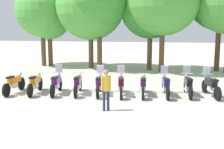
{
  "coord_description": "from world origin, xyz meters",
  "views": [
    {
      "loc": [
        2.25,
        -13.89,
        3.43
      ],
      "look_at": [
        0.0,
        0.5,
        0.9
      ],
      "focal_mm": 47.9,
      "sensor_mm": 36.0,
      "label": 1
    }
  ],
  "objects_px": {
    "motorcycle_2": "(56,83)",
    "motorcycle_3": "(78,84)",
    "motorcycle_7": "(166,85)",
    "tree_4": "(151,8)",
    "tree_0": "(42,11)",
    "tree_1": "(49,17)",
    "person_0": "(106,87)",
    "motorcycle_6": "(143,85)",
    "motorcycle_8": "(188,85)",
    "tree_2": "(90,5)",
    "motorcycle_0": "(14,83)",
    "motorcycle_5": "(121,85)",
    "motorcycle_9": "(211,86)",
    "motorcycle_1": "(35,83)",
    "motorcycle_4": "(99,84)"
  },
  "relations": [
    {
      "from": "motorcycle_9",
      "to": "tree_0",
      "type": "height_order",
      "value": "tree_0"
    },
    {
      "from": "motorcycle_1",
      "to": "motorcycle_0",
      "type": "bearing_deg",
      "value": 89.77
    },
    {
      "from": "motorcycle_1",
      "to": "motorcycle_3",
      "type": "height_order",
      "value": "same"
    },
    {
      "from": "tree_2",
      "to": "tree_4",
      "type": "relative_size",
      "value": 1.1
    },
    {
      "from": "tree_1",
      "to": "tree_4",
      "type": "xyz_separation_m",
      "value": [
        8.05,
        -1.14,
        0.6
      ]
    },
    {
      "from": "motorcycle_3",
      "to": "person_0",
      "type": "bearing_deg",
      "value": -151.53
    },
    {
      "from": "motorcycle_7",
      "to": "tree_0",
      "type": "xyz_separation_m",
      "value": [
        -9.53,
        8.79,
        3.85
      ]
    },
    {
      "from": "motorcycle_5",
      "to": "person_0",
      "type": "distance_m",
      "value": 2.68
    },
    {
      "from": "motorcycle_0",
      "to": "motorcycle_3",
      "type": "relative_size",
      "value": 1.0
    },
    {
      "from": "motorcycle_8",
      "to": "tree_0",
      "type": "relative_size",
      "value": 0.34
    },
    {
      "from": "motorcycle_0",
      "to": "tree_2",
      "type": "relative_size",
      "value": 0.3
    },
    {
      "from": "motorcycle_8",
      "to": "tree_2",
      "type": "distance_m",
      "value": 11.06
    },
    {
      "from": "tree_1",
      "to": "tree_2",
      "type": "distance_m",
      "value": 3.83
    },
    {
      "from": "person_0",
      "to": "tree_4",
      "type": "distance_m",
      "value": 11.43
    },
    {
      "from": "motorcycle_5",
      "to": "motorcycle_7",
      "type": "bearing_deg",
      "value": -91.96
    },
    {
      "from": "motorcycle_5",
      "to": "tree_1",
      "type": "bearing_deg",
      "value": 29.47
    },
    {
      "from": "tree_4",
      "to": "motorcycle_5",
      "type": "bearing_deg",
      "value": -97.54
    },
    {
      "from": "motorcycle_4",
      "to": "motorcycle_9",
      "type": "bearing_deg",
      "value": -90.77
    },
    {
      "from": "motorcycle_4",
      "to": "motorcycle_8",
      "type": "relative_size",
      "value": 1.0
    },
    {
      "from": "motorcycle_5",
      "to": "motorcycle_4",
      "type": "bearing_deg",
      "value": 84.48
    },
    {
      "from": "motorcycle_6",
      "to": "motorcycle_0",
      "type": "bearing_deg",
      "value": 92.15
    },
    {
      "from": "tree_1",
      "to": "motorcycle_8",
      "type": "bearing_deg",
      "value": -41.21
    },
    {
      "from": "motorcycle_9",
      "to": "tree_2",
      "type": "xyz_separation_m",
      "value": [
        -7.56,
        7.89,
        4.19
      ]
    },
    {
      "from": "motorcycle_2",
      "to": "tree_0",
      "type": "relative_size",
      "value": 0.34
    },
    {
      "from": "motorcycle_5",
      "to": "motorcycle_6",
      "type": "xyz_separation_m",
      "value": [
        1.06,
        0.11,
        -0.01
      ]
    },
    {
      "from": "motorcycle_0",
      "to": "motorcycle_3",
      "type": "bearing_deg",
      "value": -84.24
    },
    {
      "from": "tree_2",
      "to": "tree_4",
      "type": "bearing_deg",
      "value": -2.19
    },
    {
      "from": "motorcycle_6",
      "to": "tree_1",
      "type": "height_order",
      "value": "tree_1"
    },
    {
      "from": "motorcycle_2",
      "to": "motorcycle_6",
      "type": "xyz_separation_m",
      "value": [
        4.21,
        0.28,
        -0.01
      ]
    },
    {
      "from": "tree_0",
      "to": "tree_1",
      "type": "xyz_separation_m",
      "value": [
        0.46,
        0.31,
        -0.52
      ]
    },
    {
      "from": "motorcycle_2",
      "to": "person_0",
      "type": "xyz_separation_m",
      "value": [
        2.9,
        -2.46,
        0.44
      ]
    },
    {
      "from": "motorcycle_4",
      "to": "tree_2",
      "type": "relative_size",
      "value": 0.3
    },
    {
      "from": "motorcycle_5",
      "to": "motorcycle_9",
      "type": "height_order",
      "value": "same"
    },
    {
      "from": "motorcycle_2",
      "to": "motorcycle_4",
      "type": "distance_m",
      "value": 2.11
    },
    {
      "from": "motorcycle_7",
      "to": "tree_2",
      "type": "distance_m",
      "value": 10.66
    },
    {
      "from": "motorcycle_1",
      "to": "tree_1",
      "type": "relative_size",
      "value": 0.39
    },
    {
      "from": "motorcycle_2",
      "to": "motorcycle_3",
      "type": "height_order",
      "value": "motorcycle_2"
    },
    {
      "from": "motorcycle_6",
      "to": "motorcycle_8",
      "type": "relative_size",
      "value": 1.0
    },
    {
      "from": "motorcycle_5",
      "to": "motorcycle_7",
      "type": "height_order",
      "value": "same"
    },
    {
      "from": "motorcycle_8",
      "to": "motorcycle_9",
      "type": "relative_size",
      "value": 1.01
    },
    {
      "from": "person_0",
      "to": "tree_0",
      "type": "height_order",
      "value": "tree_0"
    },
    {
      "from": "motorcycle_8",
      "to": "motorcycle_7",
      "type": "bearing_deg",
      "value": 99.02
    },
    {
      "from": "motorcycle_9",
      "to": "tree_1",
      "type": "relative_size",
      "value": 0.38
    },
    {
      "from": "motorcycle_4",
      "to": "motorcycle_6",
      "type": "height_order",
      "value": "motorcycle_4"
    },
    {
      "from": "motorcycle_1",
      "to": "motorcycle_8",
      "type": "xyz_separation_m",
      "value": [
        7.36,
        0.7,
        0.01
      ]
    },
    {
      "from": "motorcycle_4",
      "to": "tree_4",
      "type": "bearing_deg",
      "value": -20.51
    },
    {
      "from": "motorcycle_7",
      "to": "tree_4",
      "type": "bearing_deg",
      "value": 1.09
    },
    {
      "from": "tree_1",
      "to": "motorcycle_2",
      "type": "bearing_deg",
      "value": -68.09
    },
    {
      "from": "motorcycle_1",
      "to": "tree_4",
      "type": "bearing_deg",
      "value": -37.5
    },
    {
      "from": "tree_0",
      "to": "motorcycle_8",
      "type": "bearing_deg",
      "value": -38.95
    }
  ]
}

